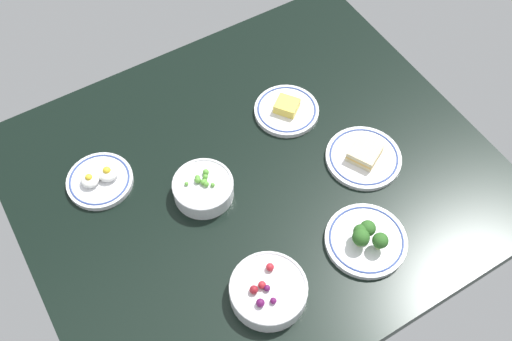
# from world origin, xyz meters

# --- Properties ---
(dining_table) EXTENTS (1.19, 1.03, 0.04)m
(dining_table) POSITION_xyz_m (0.00, 0.00, 0.02)
(dining_table) COLOR black
(dining_table) RESTS_ON ground
(bowl_peas) EXTENTS (0.15, 0.15, 0.06)m
(bowl_peas) POSITION_xyz_m (-0.14, 0.02, 0.07)
(bowl_peas) COLOR silver
(bowl_peas) RESTS_ON dining_table
(bowl_berries) EXTENTS (0.18, 0.18, 0.06)m
(bowl_berries) POSITION_xyz_m (-0.15, -0.30, 0.07)
(bowl_berries) COLOR silver
(bowl_berries) RESTS_ON dining_table
(plate_sandwich) EXTENTS (0.20, 0.20, 0.04)m
(plate_sandwich) POSITION_xyz_m (0.27, -0.10, 0.05)
(plate_sandwich) COLOR silver
(plate_sandwich) RESTS_ON dining_table
(plate_cheese) EXTENTS (0.18, 0.18, 0.04)m
(plate_cheese) POSITION_xyz_m (0.18, 0.13, 0.05)
(plate_cheese) COLOR silver
(plate_cheese) RESTS_ON dining_table
(plate_eggs) EXTENTS (0.17, 0.17, 0.05)m
(plate_eggs) POSITION_xyz_m (-0.36, 0.19, 0.05)
(plate_eggs) COLOR silver
(plate_eggs) RESTS_ON dining_table
(plate_broccoli) EXTENTS (0.20, 0.20, 0.07)m
(plate_broccoli) POSITION_xyz_m (0.13, -0.30, 0.06)
(plate_broccoli) COLOR silver
(plate_broccoli) RESTS_ON dining_table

